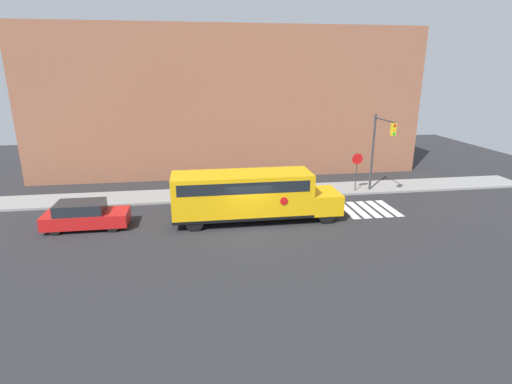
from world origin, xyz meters
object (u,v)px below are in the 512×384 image
stop_sign (357,166)px  traffic_light (379,144)px  parked_car (85,215)px  school_bus (249,194)px

stop_sign → traffic_light: (1.18, -0.73, 1.74)m
parked_car → stop_sign: size_ratio=1.57×
school_bus → traffic_light: traffic_light is taller
stop_sign → traffic_light: 2.23m
school_bus → stop_sign: 9.53m
school_bus → parked_car: (-9.24, 0.24, -0.92)m
traffic_light → stop_sign: bearing=148.2°
parked_car → traffic_light: 19.38m
parked_car → traffic_light: (18.84, 3.48, 2.94)m
stop_sign → parked_car: bearing=-166.6°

